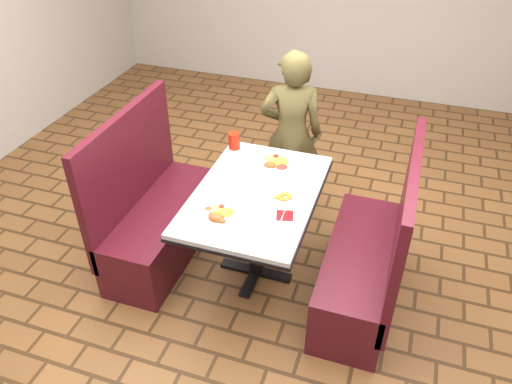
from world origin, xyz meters
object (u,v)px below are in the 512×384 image
Objects in this scene: booth_bench_right at (367,264)px; dining_table at (256,203)px; diner_person at (291,134)px; red_tumbler at (234,141)px; far_dinner_plate at (276,162)px; booth_bench_left at (157,217)px; plantain_plate at (283,197)px; near_dinner_plate at (220,213)px.

dining_table is at bearing 180.00° from booth_bench_right.
diner_person reaches higher than red_tumbler.
far_dinner_plate is (0.03, 0.37, 0.12)m from dining_table.
diner_person reaches higher than booth_bench_left.
diner_person reaches higher than far_dinner_plate.
red_tumbler reaches higher than far_dinner_plate.
diner_person reaches higher than booth_bench_right.
plantain_plate is at bearing -0.65° from booth_bench_left.
booth_bench_right is (1.60, 0.00, 0.00)m from booth_bench_left.
booth_bench_left reaches higher than near_dinner_plate.
booth_bench_left is 0.83m from red_tumbler.
far_dinner_plate is (0.03, -0.54, 0.06)m from diner_person.
booth_bench_right is at bearing 19.20° from near_dinner_plate.
dining_table is at bearing 73.09° from diner_person.
booth_bench_right is at bearing -25.74° from far_dinner_plate.
booth_bench_right is 0.84× the size of diner_person.
booth_bench_left is 1.00× the size of booth_bench_right.
booth_bench_right is (0.80, 0.00, -0.32)m from dining_table.
booth_bench_right is 6.97× the size of plantain_plate.
near_dinner_plate is at bearing -160.80° from booth_bench_right.
near_dinner_plate reaches higher than plantain_plate.
booth_bench_right is at bearing 114.13° from diner_person.
diner_person is 0.55m from far_dinner_plate.
red_tumbler is at bearing 47.43° from booth_bench_left.
booth_bench_left is 1.08m from plantain_plate.
near_dinner_plate is 0.45m from plantain_plate.
far_dinner_plate reaches higher than dining_table.
plantain_plate is at bearing 43.70° from near_dinner_plate.
booth_bench_left is 0.84× the size of diner_person.
plantain_plate is (0.99, -0.01, 0.43)m from booth_bench_left.
red_tumbler is at bearing 161.12° from far_dinner_plate.
booth_bench_right reaches higher than red_tumbler.
booth_bench_left is at bearing -155.91° from far_dinner_plate.
far_dinner_plate is 2.11× the size of red_tumbler.
plantain_plate is at bearing -3.29° from dining_table.
diner_person is 1.25m from near_dinner_plate.
near_dinner_plate is 1.87× the size of red_tumbler.
plantain_plate is at bearing -66.61° from far_dinner_plate.
diner_person is 0.55m from red_tumbler.
plantain_plate is (0.20, -0.01, 0.11)m from dining_table.
diner_person is 11.10× the size of red_tumbler.
red_tumbler reaches higher than dining_table.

